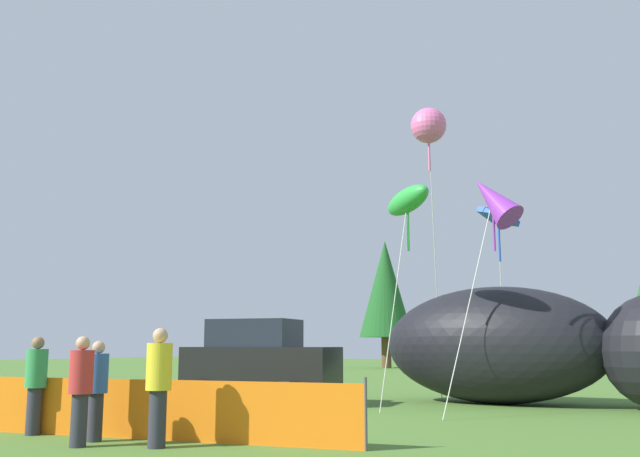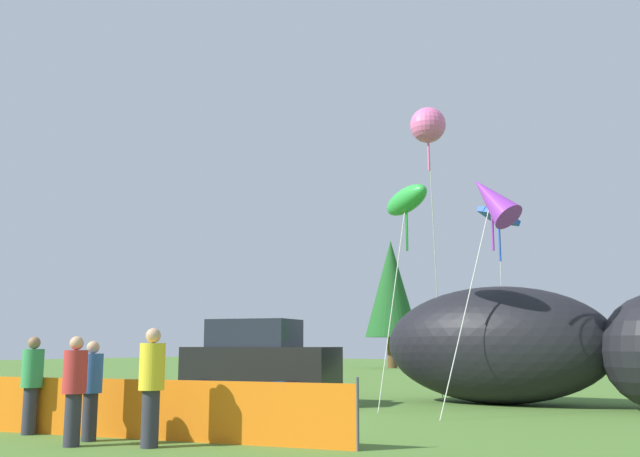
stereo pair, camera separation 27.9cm
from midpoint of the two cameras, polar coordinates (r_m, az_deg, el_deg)
The scene contains 14 objects.
ground_plane at distance 16.11m, azimuth -6.65°, elevation -14.95°, with size 120.00×120.00×0.00m, color #4C752D.
parked_car at distance 20.04m, azimuth -4.46°, elevation -10.64°, with size 4.47×2.62×2.30m.
folding_chair at distance 13.51m, azimuth -3.47°, elevation -13.80°, with size 0.56×0.55×0.94m.
inflatable_cat at distance 20.37m, azimuth 17.02°, elevation -9.22°, with size 8.89×3.34×3.22m.
safety_fence at distance 13.39m, azimuth -15.49°, elevation -13.68°, with size 8.80×2.03×1.11m.
spectator_in_yellow_shirt at distance 11.95m, azimuth -12.66°, elevation -11.87°, with size 0.41×0.41×1.88m.
spectator_in_grey_shirt at distance 14.30m, azimuth -21.53°, elevation -11.26°, with size 0.38×0.38×1.76m.
spectator_in_black_shirt at distance 13.01m, azimuth -17.24°, elevation -11.94°, with size 0.36×0.36×1.67m.
spectator_in_red_shirt at distance 12.39m, azimuth -18.43°, elevation -11.85°, with size 0.38×0.38×1.75m.
kite_blue_box at distance 21.02m, azimuth 14.48°, elevation 0.75°, with size 1.08×1.20×5.55m.
kite_pink_octopus at distance 20.19m, azimuth 9.03°, elevation 8.11°, with size 1.39×2.99×8.12m.
kite_purple_delta at distance 18.08m, azimuth 13.97°, elevation 2.32°, with size 1.67×2.67×5.97m.
kite_green_fish at distance 18.34m, azimuth 7.34°, elevation 2.20°, with size 1.88×1.65×5.70m.
horizon_tree_west at distance 50.89m, azimuth 5.87°, elevation -4.84°, with size 3.76×3.76×8.98m.
Camera 2 is at (10.42, -12.20, 1.61)m, focal length 40.00 mm.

